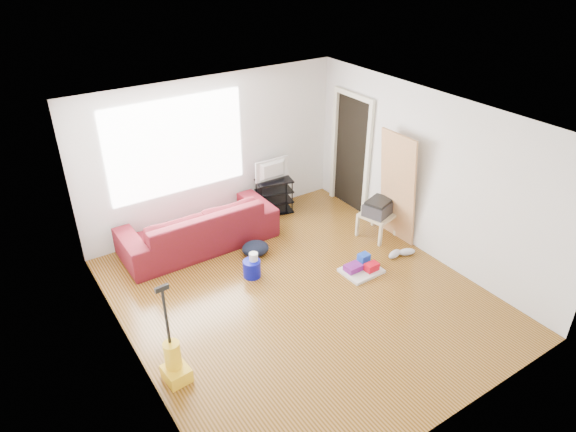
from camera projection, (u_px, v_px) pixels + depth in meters
room at (299, 211)px, 6.58m from camera, size 4.51×5.01×2.51m
sofa at (200, 245)px, 8.18m from camera, size 2.43×0.95×0.71m
tv_stand at (274, 196)px, 8.98m from camera, size 0.69×0.49×0.62m
tv at (274, 171)px, 8.74m from camera, size 0.64×0.08×0.37m
side_table at (378, 217)px, 8.28m from camera, size 0.59×0.59×0.40m
printer at (379, 207)px, 8.19m from camera, size 0.56×0.49×0.24m
bucket at (252, 276)px, 7.46m from camera, size 0.31×0.31×0.26m
toilet_paper at (254, 264)px, 7.39m from camera, size 0.13×0.13×0.12m
cleaning_tray at (362, 268)px, 7.53m from camera, size 0.57×0.46×0.20m
backpack at (256, 255)px, 7.95m from camera, size 0.50×0.45×0.23m
sneakers at (401, 253)px, 7.89m from camera, size 0.49×0.25×0.11m
vacuum at (174, 363)px, 5.66m from camera, size 0.29×0.32×1.25m
door_panel at (392, 237)px, 8.40m from camera, size 0.22×0.72×1.80m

